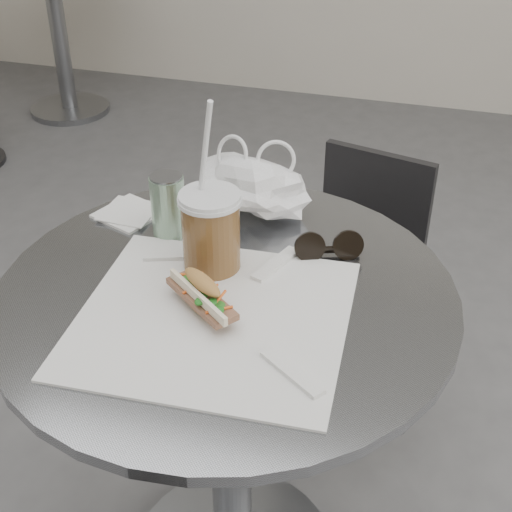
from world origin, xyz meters
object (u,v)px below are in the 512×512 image
(cafe_table, at_px, (229,408))
(drink_can, at_px, (168,205))
(iced_coffee, at_px, (211,231))
(sunglasses, at_px, (329,248))
(chair_far, at_px, (348,304))
(bg_table, at_px, (57,21))
(banh_mi, at_px, (202,295))

(cafe_table, height_order, drink_can, drink_can)
(cafe_table, distance_m, drink_can, 0.39)
(iced_coffee, distance_m, sunglasses, 0.21)
(chair_far, xyz_separation_m, drink_can, (-0.28, -0.44, 0.49))
(chair_far, relative_size, sunglasses, 5.72)
(chair_far, bearing_deg, iced_coffee, 86.00)
(bg_table, bearing_deg, sunglasses, -49.81)
(cafe_table, xyz_separation_m, drink_can, (-0.15, 0.14, 0.33))
(drink_can, bearing_deg, bg_table, 125.03)
(cafe_table, relative_size, bg_table, 1.03)
(iced_coffee, distance_m, drink_can, 0.14)
(banh_mi, bearing_deg, cafe_table, 114.31)
(cafe_table, bearing_deg, drink_can, 138.27)
(iced_coffee, bearing_deg, cafe_table, -51.69)
(cafe_table, relative_size, iced_coffee, 2.48)
(bg_table, xyz_separation_m, drink_can, (1.45, -2.06, 0.33))
(bg_table, distance_m, iced_coffee, 2.67)
(banh_mi, bearing_deg, drink_can, 161.99)
(banh_mi, distance_m, drink_can, 0.25)
(banh_mi, height_order, drink_can, drink_can)
(iced_coffee, bearing_deg, chair_far, 72.19)
(chair_far, relative_size, banh_mi, 3.75)
(cafe_table, bearing_deg, chair_far, 77.65)
(cafe_table, relative_size, sunglasses, 6.37)
(sunglasses, height_order, drink_can, drink_can)
(bg_table, bearing_deg, chair_far, -43.13)
(cafe_table, xyz_separation_m, sunglasses, (0.14, 0.14, 0.30))
(chair_far, relative_size, iced_coffee, 2.23)
(cafe_table, relative_size, banh_mi, 4.18)
(cafe_table, distance_m, iced_coffee, 0.36)
(banh_mi, height_order, sunglasses, banh_mi)
(iced_coffee, bearing_deg, sunglasses, 24.77)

